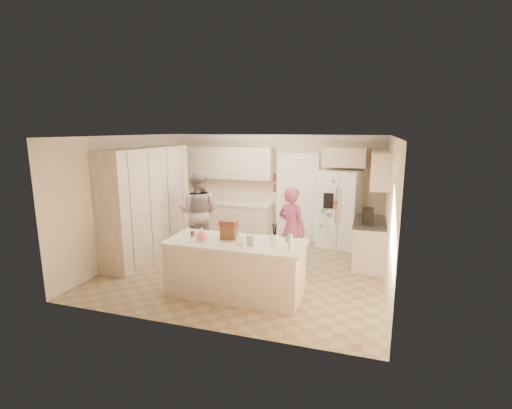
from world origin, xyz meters
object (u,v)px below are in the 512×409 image
(tissue_box, at_px, (202,236))
(teen_girl, at_px, (292,229))
(coffee_maker, at_px, (368,216))
(teen_boy, at_px, (199,212))
(island_base, at_px, (236,269))
(dollhouse_body, at_px, (229,232))
(utensil_crock, at_px, (275,239))
(refrigerator, at_px, (339,209))

(tissue_box, bearing_deg, teen_girl, 51.12)
(coffee_maker, height_order, teen_boy, teen_boy)
(island_base, relative_size, teen_boy, 1.19)
(dollhouse_body, xyz_separation_m, teen_boy, (-1.38, 1.67, -0.11))
(tissue_box, height_order, teen_girl, teen_girl)
(coffee_maker, relative_size, teen_boy, 0.16)
(coffee_maker, distance_m, tissue_box, 3.28)
(utensil_crock, distance_m, tissue_box, 1.21)
(island_base, xyz_separation_m, dollhouse_body, (-0.15, 0.10, 0.60))
(tissue_box, xyz_separation_m, dollhouse_body, (0.40, 0.20, 0.04))
(coffee_maker, bearing_deg, island_base, -137.17)
(coffee_maker, bearing_deg, tissue_box, -142.43)
(coffee_maker, xyz_separation_m, teen_boy, (-3.58, -0.13, -0.15))
(utensil_crock, relative_size, teen_boy, 0.08)
(teen_boy, bearing_deg, utensil_crock, 133.90)
(island_base, bearing_deg, refrigerator, 66.29)
(teen_boy, bearing_deg, dollhouse_body, 121.74)
(utensil_crock, height_order, teen_boy, teen_boy)
(refrigerator, distance_m, dollhouse_body, 3.45)
(refrigerator, bearing_deg, dollhouse_body, -103.64)
(refrigerator, relative_size, tissue_box, 12.86)
(tissue_box, bearing_deg, refrigerator, 59.30)
(teen_boy, bearing_deg, island_base, 123.01)
(tissue_box, xyz_separation_m, teen_boy, (-0.98, 1.87, -0.07))
(coffee_maker, height_order, island_base, coffee_maker)
(coffee_maker, bearing_deg, dollhouse_body, -140.71)
(coffee_maker, height_order, tissue_box, coffee_maker)
(coffee_maker, height_order, utensil_crock, coffee_maker)
(dollhouse_body, height_order, teen_girl, teen_girl)
(teen_girl, bearing_deg, coffee_maker, -137.01)
(utensil_crock, xyz_separation_m, tissue_box, (-1.20, -0.15, -0.00))
(coffee_maker, distance_m, island_base, 2.87)
(utensil_crock, bearing_deg, coffee_maker, 52.88)
(coffee_maker, xyz_separation_m, teen_girl, (-1.40, -0.52, -0.24))
(refrigerator, distance_m, tissue_box, 3.81)
(island_base, bearing_deg, coffee_maker, 42.83)
(island_base, height_order, teen_girl, teen_girl)
(dollhouse_body, distance_m, teen_boy, 2.17)
(refrigerator, height_order, coffee_maker, refrigerator)
(utensil_crock, height_order, teen_girl, teen_girl)
(island_base, distance_m, tissue_box, 0.79)
(refrigerator, relative_size, island_base, 0.82)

